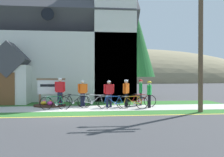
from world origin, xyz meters
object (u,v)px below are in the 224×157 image
(cyclist_in_blue_jersey, at_px, (141,90))
(cyclist_in_red_jersey, at_px, (60,89))
(cyclist_in_orange_jersey, at_px, (149,92))
(roadside_conifer, at_px, (135,42))
(bicycle_blue, at_px, (114,102))
(cyclist_in_yellow_jersey, at_px, (126,91))
(bicycle_silver, at_px, (93,101))
(bicycle_white, at_px, (74,101))
(bicycle_green, at_px, (133,102))
(bicycle_red, at_px, (141,100))
(utility_pole, at_px, (199,17))
(cyclist_in_white_jersey, at_px, (109,92))
(cyclist_in_green_jersey, at_px, (83,91))
(church_sign, at_px, (51,87))
(bicycle_yellow, at_px, (55,103))

(cyclist_in_blue_jersey, xyz_separation_m, cyclist_in_red_jersey, (-5.07, -0.10, 0.10))
(cyclist_in_orange_jersey, relative_size, roadside_conifer, 0.19)
(bicycle_blue, distance_m, cyclist_in_yellow_jersey, 1.41)
(cyclist_in_orange_jersey, height_order, roadside_conifer, roadside_conifer)
(bicycle_silver, height_order, cyclist_in_orange_jersey, cyclist_in_orange_jersey)
(cyclist_in_orange_jersey, bearing_deg, bicycle_blue, -173.30)
(bicycle_white, height_order, bicycle_green, bicycle_white)
(bicycle_white, xyz_separation_m, bicycle_blue, (2.26, -0.90, -0.01))
(bicycle_red, height_order, cyclist_in_red_jersey, cyclist_in_red_jersey)
(bicycle_red, distance_m, utility_pole, 5.74)
(bicycle_red, xyz_separation_m, cyclist_in_blue_jersey, (0.13, 0.69, 0.58))
(cyclist_in_white_jersey, distance_m, cyclist_in_blue_jersey, 2.29)
(bicycle_blue, relative_size, cyclist_in_yellow_jersey, 1.07)
(cyclist_in_white_jersey, xyz_separation_m, cyclist_in_green_jersey, (-1.56, 0.85, 0.01))
(bicycle_blue, height_order, roadside_conifer, roadside_conifer)
(bicycle_white, relative_size, bicycle_red, 0.95)
(cyclist_in_orange_jersey, height_order, utility_pole, utility_pole)
(church_sign, bearing_deg, bicycle_yellow, -76.48)
(utility_pole, bearing_deg, bicycle_yellow, 166.65)
(bicycle_silver, height_order, cyclist_in_green_jersey, cyclist_in_green_jersey)
(church_sign, xyz_separation_m, cyclist_in_blue_jersey, (5.72, -0.74, -0.18))
(bicycle_blue, distance_m, cyclist_in_green_jersey, 2.40)
(cyclist_in_yellow_jersey, relative_size, cyclist_in_green_jersey, 1.02)
(bicycle_yellow, height_order, cyclist_in_green_jersey, cyclist_in_green_jersey)
(bicycle_blue, height_order, cyclist_in_red_jersey, cyclist_in_red_jersey)
(bicycle_blue, relative_size, bicycle_red, 0.97)
(cyclist_in_blue_jersey, relative_size, cyclist_in_orange_jersey, 1.04)
(cyclist_in_yellow_jersey, distance_m, cyclist_in_red_jersey, 4.06)
(church_sign, xyz_separation_m, bicycle_red, (5.59, -1.42, -0.76))
(bicycle_silver, relative_size, bicycle_white, 1.03)
(cyclist_in_yellow_jersey, xyz_separation_m, cyclist_in_white_jersey, (-1.08, -0.29, -0.04))
(church_sign, height_order, bicycle_green, church_sign)
(bicycle_blue, relative_size, roadside_conifer, 0.22)
(bicycle_yellow, bearing_deg, bicycle_green, -0.95)
(church_sign, distance_m, utility_pole, 9.72)
(cyclist_in_white_jersey, relative_size, roadside_conifer, 0.20)
(bicycle_white, bearing_deg, cyclist_in_yellow_jersey, 0.73)
(bicycle_white, xyz_separation_m, bicycle_yellow, (-1.04, -0.81, 0.00))
(cyclist_in_green_jersey, distance_m, utility_pole, 7.88)
(cyclist_in_yellow_jersey, distance_m, cyclist_in_green_jersey, 2.70)
(cyclist_in_yellow_jersey, relative_size, utility_pole, 0.19)
(bicycle_white, height_order, bicycle_yellow, bicycle_yellow)
(cyclist_in_orange_jersey, bearing_deg, utility_pole, -42.88)
(bicycle_silver, bearing_deg, bicycle_blue, -29.86)
(bicycle_white, relative_size, bicycle_yellow, 0.99)
(church_sign, relative_size, bicycle_green, 1.11)
(bicycle_yellow, distance_m, cyclist_in_red_jersey, 1.49)
(bicycle_green, xyz_separation_m, bicycle_red, (0.65, 0.81, 0.02))
(cyclist_in_green_jersey, bearing_deg, bicycle_white, -128.71)
(bicycle_red, distance_m, cyclist_in_yellow_jersey, 1.09)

